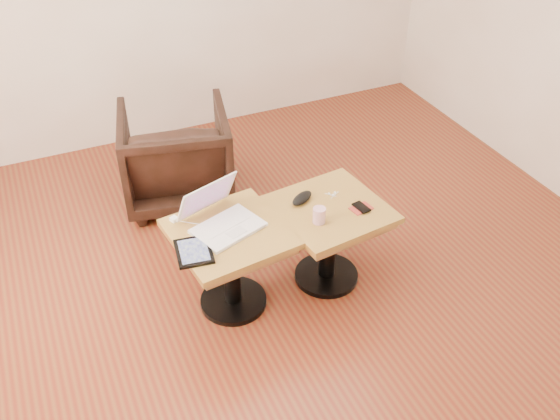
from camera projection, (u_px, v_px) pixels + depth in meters
name	position (u px, v px, depth m)	size (l,w,h in m)	color
room_shell	(290.00, 92.00, 2.88)	(4.52, 4.52, 2.71)	brown
side_table_left	(230.00, 250.00, 3.44)	(0.66, 0.66, 0.54)	black
side_table_right	(329.00, 226.00, 3.61)	(0.66, 0.66, 0.54)	black
laptop	(221.00, 218.00, 3.37)	(0.45, 0.45, 0.24)	white
tablet	(194.00, 251.00, 3.21)	(0.21, 0.25, 0.02)	black
charging_adapter	(174.00, 219.00, 3.42)	(0.04, 0.04, 0.02)	white
glasses_case	(302.00, 198.00, 3.56)	(0.16, 0.07, 0.05)	black
striped_cup	(319.00, 215.00, 3.39)	(0.07, 0.07, 0.09)	#BA5173
earbuds_tangle	(332.00, 194.00, 3.62)	(0.07, 0.05, 0.01)	white
phone_on_sleeve	(361.00, 208.00, 3.51)	(0.13, 0.12, 0.01)	maroon
armchair	(176.00, 156.00, 4.35)	(0.73, 0.75, 0.68)	black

